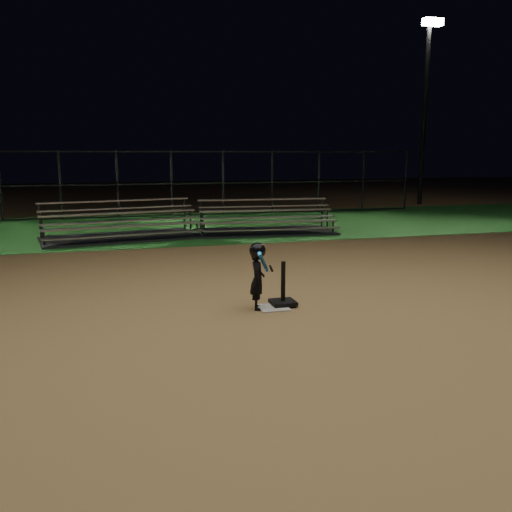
{
  "coord_description": "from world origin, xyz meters",
  "views": [
    {
      "loc": [
        -2.43,
        -7.75,
        2.38
      ],
      "look_at": [
        0.0,
        1.0,
        0.65
      ],
      "focal_mm": 37.84,
      "sensor_mm": 36.0,
      "label": 1
    }
  ],
  "objects_px": {
    "batting_tee": "(283,297)",
    "child_batter": "(258,274)",
    "light_pole_right": "(426,97)",
    "bleacher_left": "(121,231)",
    "home_plate": "(273,308)",
    "bleacher_right": "(266,226)"
  },
  "relations": [
    {
      "from": "light_pole_right",
      "to": "home_plate",
      "type": "bearing_deg",
      "value": -128.77
    },
    {
      "from": "bleacher_left",
      "to": "light_pole_right",
      "type": "distance_m",
      "value": 16.47
    },
    {
      "from": "home_plate",
      "to": "batting_tee",
      "type": "bearing_deg",
      "value": 27.77
    },
    {
      "from": "home_plate",
      "to": "bleacher_left",
      "type": "distance_m",
      "value": 8.09
    },
    {
      "from": "batting_tee",
      "to": "light_pole_right",
      "type": "bearing_deg",
      "value": 51.5
    },
    {
      "from": "bleacher_left",
      "to": "light_pole_right",
      "type": "height_order",
      "value": "light_pole_right"
    },
    {
      "from": "batting_tee",
      "to": "child_batter",
      "type": "xyz_separation_m",
      "value": [
        -0.44,
        -0.07,
        0.41
      ]
    },
    {
      "from": "batting_tee",
      "to": "bleacher_right",
      "type": "distance_m",
      "value": 8.01
    },
    {
      "from": "home_plate",
      "to": "child_batter",
      "type": "relative_size",
      "value": 0.43
    },
    {
      "from": "home_plate",
      "to": "bleacher_right",
      "type": "xyz_separation_m",
      "value": [
        2.23,
        7.85,
        0.19
      ]
    },
    {
      "from": "home_plate",
      "to": "light_pole_right",
      "type": "relative_size",
      "value": 0.05
    },
    {
      "from": "home_plate",
      "to": "batting_tee",
      "type": "xyz_separation_m",
      "value": [
        0.2,
        0.1,
        0.13
      ]
    },
    {
      "from": "batting_tee",
      "to": "child_batter",
      "type": "bearing_deg",
      "value": -170.67
    },
    {
      "from": "bleacher_left",
      "to": "bleacher_right",
      "type": "xyz_separation_m",
      "value": [
        4.31,
        0.03,
        -0.01
      ]
    },
    {
      "from": "bleacher_left",
      "to": "bleacher_right",
      "type": "bearing_deg",
      "value": -8.91
    },
    {
      "from": "bleacher_left",
      "to": "batting_tee",
      "type": "bearing_deg",
      "value": -82.92
    },
    {
      "from": "home_plate",
      "to": "child_batter",
      "type": "xyz_separation_m",
      "value": [
        -0.24,
        0.03,
        0.55
      ]
    },
    {
      "from": "batting_tee",
      "to": "bleacher_right",
      "type": "bearing_deg",
      "value": 75.27
    },
    {
      "from": "batting_tee",
      "to": "bleacher_right",
      "type": "relative_size",
      "value": 0.17
    },
    {
      "from": "child_batter",
      "to": "bleacher_left",
      "type": "relative_size",
      "value": 0.23
    },
    {
      "from": "child_batter",
      "to": "batting_tee",
      "type": "bearing_deg",
      "value": -69.2
    },
    {
      "from": "bleacher_right",
      "to": "batting_tee",
      "type": "bearing_deg",
      "value": -100.18
    }
  ]
}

